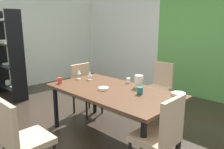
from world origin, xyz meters
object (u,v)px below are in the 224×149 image
at_px(cup_rear, 128,80).
at_px(wine_glass_center, 90,74).
at_px(chair_head_far, 160,84).
at_px(chair_right_near, 161,133).
at_px(serving_bowl_north, 178,94).
at_px(wine_glass_south, 79,72).
at_px(dining_table, 112,94).
at_px(cup_right, 140,91).
at_px(serving_bowl_east, 104,89).
at_px(chair_left_far, 85,86).
at_px(chair_head_near, 21,137).
at_px(cup_corner, 60,81).
at_px(display_shelf, 8,55).
at_px(pitcher_front, 139,81).

bearing_deg(cup_rear, wine_glass_center, -153.03).
bearing_deg(chair_head_far, chair_right_near, 122.43).
height_order(serving_bowl_north, cup_rear, cup_rear).
height_order(wine_glass_south, serving_bowl_north, wine_glass_south).
height_order(dining_table, cup_right, cup_right).
distance_m(wine_glass_center, serving_bowl_east, 0.64).
bearing_deg(chair_right_near, wine_glass_south, 79.22).
height_order(chair_left_far, chair_head_near, chair_head_near).
bearing_deg(chair_head_near, cup_corner, 129.26).
xyz_separation_m(chair_right_near, wine_glass_south, (-1.88, 0.36, 0.33)).
distance_m(chair_left_far, chair_head_far, 1.45).
bearing_deg(display_shelf, chair_left_far, 17.20).
distance_m(dining_table, chair_left_far, 1.08).
xyz_separation_m(serving_bowl_north, serving_bowl_east, (-0.91, -0.52, -0.00)).
height_order(dining_table, display_shelf, display_shelf).
bearing_deg(display_shelf, chair_head_far, 29.63).
bearing_deg(cup_corner, pitcher_front, 33.79).
relative_size(dining_table, pitcher_front, 10.36).
xyz_separation_m(chair_left_far, chair_head_near, (1.03, -1.69, 0.00)).
xyz_separation_m(chair_right_near, cup_corner, (-1.86, -0.04, 0.26)).
relative_size(chair_right_near, display_shelf, 0.48).
relative_size(display_shelf, cup_corner, 20.29).
xyz_separation_m(dining_table, chair_head_near, (0.01, -1.38, -0.14)).
distance_m(chair_head_far, chair_head_near, 2.76).
relative_size(dining_table, serving_bowl_east, 12.89).
distance_m(dining_table, wine_glass_south, 0.88).
height_order(chair_head_far, chair_head_near, chair_head_far).
distance_m(chair_left_far, serving_bowl_east, 1.06).
relative_size(dining_table, chair_left_far, 2.09).
bearing_deg(wine_glass_center, serving_bowl_east, -22.03).
height_order(cup_corner, cup_rear, cup_corner).
distance_m(wine_glass_south, serving_bowl_north, 1.73).
bearing_deg(wine_glass_center, display_shelf, -169.30).
relative_size(chair_head_far, cup_right, 9.85).
height_order(wine_glass_center, cup_right, wine_glass_center).
bearing_deg(dining_table, serving_bowl_east, -126.80).
bearing_deg(chair_head_near, wine_glass_center, 113.90).
height_order(display_shelf, pitcher_front, display_shelf).
bearing_deg(wine_glass_south, display_shelf, -170.60).
relative_size(wine_glass_center, cup_corner, 1.59).
xyz_separation_m(wine_glass_south, wine_glass_center, (0.19, 0.09, -0.01)).
bearing_deg(serving_bowl_north, wine_glass_center, -169.36).
relative_size(chair_head_near, serving_bowl_east, 6.19).
bearing_deg(serving_bowl_north, serving_bowl_east, -150.23).
relative_size(chair_left_far, chair_head_far, 0.98).
relative_size(chair_right_near, chair_head_far, 1.00).
bearing_deg(wine_glass_center, serving_bowl_north, 10.64).
distance_m(display_shelf, wine_glass_south, 2.19).
height_order(cup_corner, pitcher_front, pitcher_front).
xyz_separation_m(wine_glass_center, serving_bowl_north, (1.50, 0.28, -0.09)).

